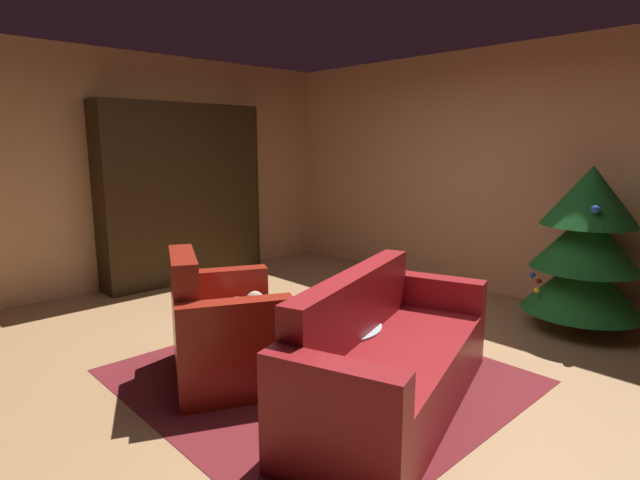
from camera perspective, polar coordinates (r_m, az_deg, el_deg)
ground_plane at (r=4.06m, az=-0.12°, el=-13.28°), size 7.42×7.42×0.00m
wall_back at (r=5.93m, az=19.55°, el=7.09°), size 6.30×0.06×2.68m
wall_left at (r=6.36m, az=-20.00°, el=7.26°), size 0.06×5.51×2.68m
area_rug at (r=3.81m, az=-0.17°, el=-14.93°), size 2.49×2.36×0.01m
bookshelf_unit at (r=6.40m, az=-14.17°, el=4.68°), size 0.38×1.98×2.11m
armchair_red at (r=3.76m, az=-10.80°, el=-10.19°), size 1.21×1.10×0.92m
couch_red at (r=3.33m, az=7.67°, el=-13.39°), size 1.31×2.05×0.85m
coffee_table at (r=3.56m, az=1.68°, el=-10.09°), size 0.64×0.64×0.43m
book_stack_on_table at (r=3.50m, az=1.54°, el=-8.63°), size 0.22×0.19×0.12m
bottle_on_table at (r=3.48m, az=4.60°, el=-7.80°), size 0.07×0.07×0.29m
decorated_tree at (r=5.06m, az=27.58°, el=-0.68°), size 1.01×1.01×1.47m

